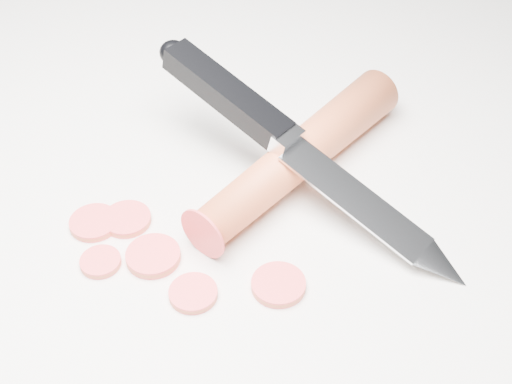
% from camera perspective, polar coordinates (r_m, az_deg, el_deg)
% --- Properties ---
extents(ground, '(2.40, 2.40, 0.00)m').
position_cam_1_polar(ground, '(0.55, -7.51, -2.05)').
color(ground, silver).
rests_on(ground, ground).
extents(carrot, '(0.12, 0.22, 0.04)m').
position_cam_1_polar(carrot, '(0.57, 3.55, 3.01)').
color(carrot, '#CE4E25').
rests_on(carrot, ground).
extents(carrot_slice_0, '(0.03, 0.03, 0.01)m').
position_cam_1_polar(carrot_slice_0, '(0.52, -12.33, -5.48)').
color(carrot_slice_0, '#ED383D').
rests_on(carrot_slice_0, ground).
extents(carrot_slice_1, '(0.03, 0.03, 0.01)m').
position_cam_1_polar(carrot_slice_1, '(0.50, -5.05, -8.07)').
color(carrot_slice_1, '#ED383D').
rests_on(carrot_slice_1, ground).
extents(carrot_slice_2, '(0.04, 0.04, 0.01)m').
position_cam_1_polar(carrot_slice_2, '(0.55, -12.83, -2.40)').
color(carrot_slice_2, '#ED383D').
rests_on(carrot_slice_2, ground).
extents(carrot_slice_3, '(0.04, 0.04, 0.01)m').
position_cam_1_polar(carrot_slice_3, '(0.55, -10.29, -2.14)').
color(carrot_slice_3, '#ED383D').
rests_on(carrot_slice_3, ground).
extents(carrot_slice_4, '(0.04, 0.04, 0.01)m').
position_cam_1_polar(carrot_slice_4, '(0.52, -8.23, -5.09)').
color(carrot_slice_4, '#ED383D').
rests_on(carrot_slice_4, ground).
extents(carrot_slice_5, '(0.04, 0.04, 0.01)m').
position_cam_1_polar(carrot_slice_5, '(0.50, 1.81, -7.42)').
color(carrot_slice_5, '#ED383D').
rests_on(carrot_slice_5, ground).
extents(kitchen_knife, '(0.29, 0.14, 0.08)m').
position_cam_1_polar(kitchen_knife, '(0.54, 3.86, 3.38)').
color(kitchen_knife, silver).
rests_on(kitchen_knife, ground).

